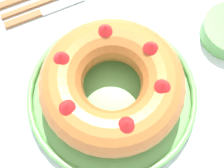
{
  "coord_description": "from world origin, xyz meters",
  "views": [
    {
      "loc": [
        0.18,
        -0.06,
        1.36
      ],
      "look_at": [
        -0.02,
        0.04,
        0.83
      ],
      "focal_mm": 50.0,
      "sensor_mm": 36.0,
      "label": 1
    }
  ],
  "objects_px": {
    "serving_dish": "(112,94)",
    "cake_knife": "(40,13)",
    "bundt_cake": "(112,84)",
    "fork": "(49,0)"
  },
  "relations": [
    {
      "from": "bundt_cake",
      "to": "fork",
      "type": "relative_size",
      "value": 1.35
    },
    {
      "from": "fork",
      "to": "cake_knife",
      "type": "distance_m",
      "value": 0.04
    },
    {
      "from": "serving_dish",
      "to": "fork",
      "type": "distance_m",
      "value": 0.28
    },
    {
      "from": "fork",
      "to": "cake_knife",
      "type": "xyz_separation_m",
      "value": [
        0.03,
        -0.03,
        0.0
      ]
    },
    {
      "from": "serving_dish",
      "to": "cake_knife",
      "type": "relative_size",
      "value": 1.78
    },
    {
      "from": "serving_dish",
      "to": "cake_knife",
      "type": "bearing_deg",
      "value": -165.67
    },
    {
      "from": "bundt_cake",
      "to": "cake_knife",
      "type": "bearing_deg",
      "value": -165.66
    },
    {
      "from": "serving_dish",
      "to": "fork",
      "type": "bearing_deg",
      "value": -173.56
    },
    {
      "from": "serving_dish",
      "to": "bundt_cake",
      "type": "distance_m",
      "value": 0.05
    },
    {
      "from": "serving_dish",
      "to": "cake_knife",
      "type": "height_order",
      "value": "serving_dish"
    }
  ]
}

